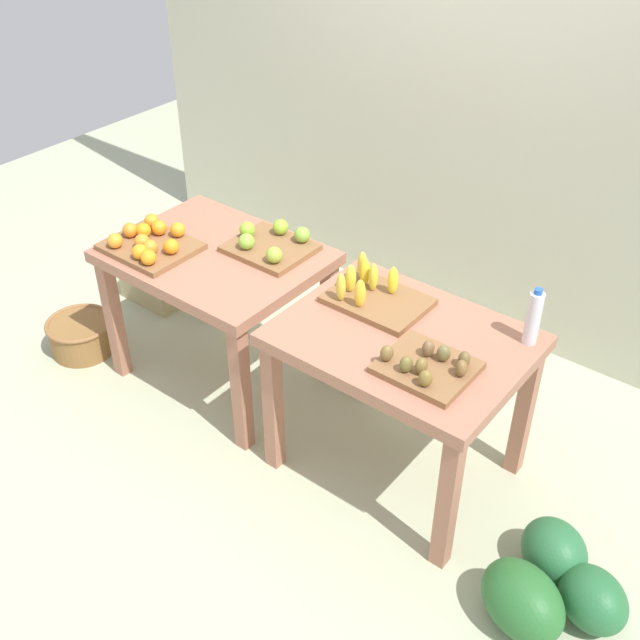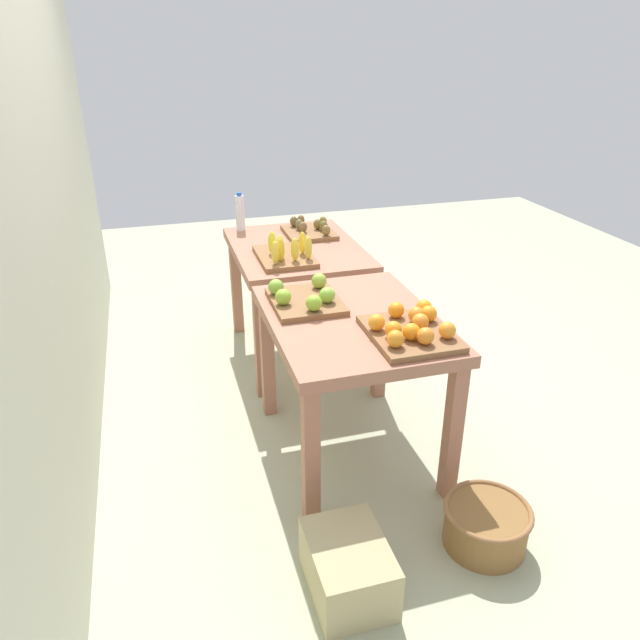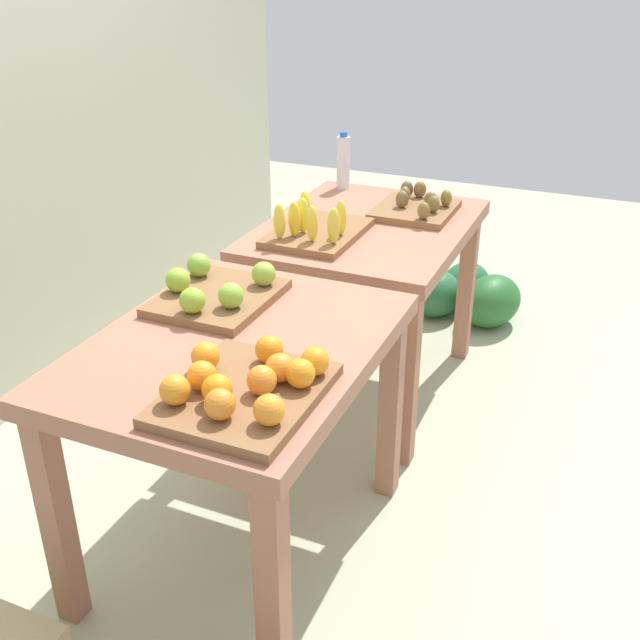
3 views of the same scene
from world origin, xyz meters
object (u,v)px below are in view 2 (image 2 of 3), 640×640
at_px(apple_bin, 305,298).
at_px(kiwi_bin, 310,230).
at_px(water_bottle, 240,213).
at_px(watermelon_pile, 301,284).
at_px(wicker_basket, 486,525).
at_px(display_table_left, 352,339).
at_px(cardboard_produce_box, 348,568).
at_px(orange_bin, 411,328).
at_px(banana_crate, 286,254).
at_px(display_table_right, 296,263).

relative_size(apple_bin, kiwi_bin, 1.11).
height_order(apple_bin, water_bottle, water_bottle).
bearing_deg(watermelon_pile, wicker_basket, -178.20).
bearing_deg(kiwi_bin, apple_bin, 163.54).
bearing_deg(apple_bin, water_bottle, 4.29).
bearing_deg(display_table_left, kiwi_bin, -6.35).
xyz_separation_m(display_table_left, water_bottle, (1.56, 0.28, 0.24)).
relative_size(apple_bin, water_bottle, 1.52).
xyz_separation_m(watermelon_pile, cardboard_produce_box, (-2.89, 0.56, -0.01)).
height_order(orange_bin, banana_crate, banana_crate).
height_order(watermelon_pile, cardboard_produce_box, watermelon_pile).
bearing_deg(water_bottle, apple_bin, -175.71).
xyz_separation_m(wicker_basket, cardboard_produce_box, (-0.07, 0.65, 0.01)).
xyz_separation_m(display_table_left, display_table_right, (1.12, 0.00, 0.00)).
xyz_separation_m(kiwi_bin, watermelon_pile, (0.70, -0.11, -0.68)).
bearing_deg(cardboard_produce_box, display_table_left, -19.17).
bearing_deg(cardboard_produce_box, watermelon_pile, -10.98).
bearing_deg(wicker_basket, kiwi_bin, 5.45).
bearing_deg(orange_bin, display_table_right, 7.53).
bearing_deg(banana_crate, cardboard_produce_box, 174.28).
relative_size(kiwi_bin, cardboard_produce_box, 0.90).
height_order(display_table_right, water_bottle, water_bottle).
xyz_separation_m(orange_bin, water_bottle, (1.83, 0.47, 0.08)).
height_order(apple_bin, banana_crate, banana_crate).
xyz_separation_m(banana_crate, wicker_basket, (-1.67, -0.48, -0.72)).
distance_m(apple_bin, cardboard_produce_box, 1.28).
bearing_deg(apple_bin, banana_crate, -4.90).
bearing_deg(banana_crate, water_bottle, 12.93).
bearing_deg(wicker_basket, display_table_left, 23.72).
xyz_separation_m(display_table_right, water_bottle, (0.44, 0.28, 0.24)).
bearing_deg(banana_crate, apple_bin, 175.10).
bearing_deg(water_bottle, display_table_right, -146.96).
height_order(display_table_right, kiwi_bin, kiwi_bin).
relative_size(watermelon_pile, cardboard_produce_box, 1.71).
bearing_deg(orange_bin, banana_crate, 15.25).
relative_size(display_table_left, cardboard_produce_box, 2.60).
distance_m(display_table_left, cardboard_produce_box, 1.06).
height_order(display_table_left, cardboard_produce_box, display_table_left).
relative_size(orange_bin, cardboard_produce_box, 1.10).
xyz_separation_m(orange_bin, cardboard_produce_box, (-0.59, 0.48, -0.70)).
bearing_deg(display_table_left, water_bottle, 10.35).
relative_size(banana_crate, wicker_basket, 1.16).
bearing_deg(wicker_basket, orange_bin, 17.49).
xyz_separation_m(orange_bin, wicker_basket, (-0.53, -0.17, -0.72)).
bearing_deg(apple_bin, display_table_left, -138.51).
distance_m(water_bottle, watermelon_pile, 1.06).
bearing_deg(display_table_left, wicker_basket, -156.28).
xyz_separation_m(banana_crate, water_bottle, (0.69, 0.16, 0.08)).
xyz_separation_m(display_table_right, cardboard_produce_box, (-1.98, 0.30, -0.55)).
bearing_deg(wicker_basket, cardboard_produce_box, 95.83).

